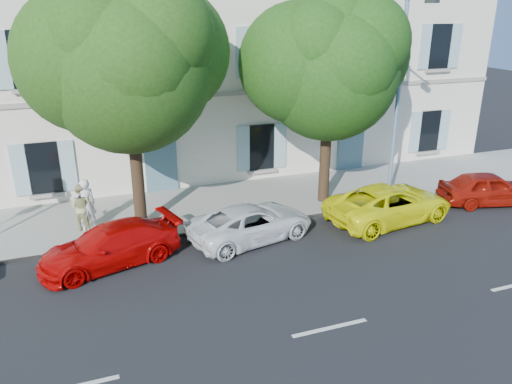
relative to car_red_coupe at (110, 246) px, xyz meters
name	(u,v)px	position (x,y,z in m)	size (l,w,h in m)	color
ground	(270,256)	(4.72, -1.13, -0.62)	(90.00, 90.00, 0.00)	black
sidewalk	(229,204)	(4.72, 3.32, -0.54)	(36.00, 4.50, 0.15)	#A09E96
kerb	(247,225)	(4.72, 1.15, -0.54)	(36.00, 0.16, 0.16)	#9E998E
building	(189,38)	(4.72, 9.07, 5.38)	(28.00, 7.00, 12.00)	white
car_red_coupe	(110,246)	(0.00, 0.00, 0.00)	(1.72, 4.24, 1.23)	#C10605
car_white_coupe	(251,223)	(4.56, 0.20, -0.02)	(1.98, 4.29, 1.19)	white
car_yellow_supercar	(389,203)	(9.77, -0.05, 0.06)	(2.23, 4.84, 1.34)	#FFFB0A
car_red_hatchback	(489,188)	(14.39, 0.03, 0.03)	(1.53, 3.81, 1.30)	#941309
tree_left	(128,70)	(1.21, 2.29, 4.87)	(5.34, 5.34, 8.28)	#3A2819
tree_right	(329,71)	(8.29, 2.24, 4.53)	(5.05, 5.05, 7.78)	#3A2819
street_lamp	(401,91)	(10.78, 1.33, 3.82)	(0.42, 1.63, 7.57)	#7293BF
pedestrian_a	(86,205)	(-0.55, 2.52, 0.45)	(0.67, 0.44, 1.83)	white
pedestrian_b	(82,207)	(-0.69, 2.57, 0.36)	(0.80, 0.62, 1.65)	tan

